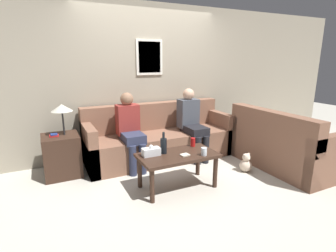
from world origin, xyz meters
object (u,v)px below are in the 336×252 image
object	(u,v)px
wine_bottle	(164,145)
drinking_glass	(204,152)
person_left	(130,128)
couch_side	(282,147)
couch_main	(159,139)
coffee_table	(178,159)
teddy_bear	(246,164)
person_right	(192,121)

from	to	relation	value
wine_bottle	drinking_glass	size ratio (longest dim) A/B	2.77
wine_bottle	person_left	world-z (taller)	person_left
couch_side	drinking_glass	xyz separation A→B (m)	(-1.50, -0.08, 0.19)
couch_main	coffee_table	bearing A→B (deg)	-101.58
coffee_table	person_left	bearing A→B (deg)	110.45
coffee_table	teddy_bear	distance (m)	1.21
coffee_table	teddy_bear	size ratio (longest dim) A/B	3.52
teddy_bear	wine_bottle	bearing A→B (deg)	175.10
wine_bottle	teddy_bear	size ratio (longest dim) A/B	0.98
teddy_bear	drinking_glass	bearing A→B (deg)	-168.37
coffee_table	wine_bottle	distance (m)	0.26
couch_main	wine_bottle	bearing A→B (deg)	-110.77
couch_main	person_left	bearing A→B (deg)	-161.85
teddy_bear	person_right	bearing A→B (deg)	116.33
wine_bottle	person_right	bearing A→B (deg)	41.13
wine_bottle	teddy_bear	bearing A→B (deg)	-4.90
couch_side	drinking_glass	distance (m)	1.52
wine_bottle	person_right	size ratio (longest dim) A/B	0.24
couch_side	wine_bottle	bearing A→B (deg)	83.55
drinking_glass	teddy_bear	world-z (taller)	drinking_glass
couch_main	person_left	xyz separation A→B (m)	(-0.57, -0.19, 0.32)
wine_bottle	drinking_glass	distance (m)	0.53
coffee_table	person_left	distance (m)	1.01
person_left	couch_main	bearing A→B (deg)	18.15
couch_main	drinking_glass	world-z (taller)	couch_main
wine_bottle	teddy_bear	distance (m)	1.41
wine_bottle	person_left	distance (m)	0.83
person_right	wine_bottle	bearing A→B (deg)	-138.87
person_left	teddy_bear	size ratio (longest dim) A/B	4.03
couch_side	coffee_table	world-z (taller)	couch_side
person_right	teddy_bear	distance (m)	1.12
person_right	couch_side	bearing A→B (deg)	-43.46
coffee_table	person_right	bearing A→B (deg)	50.22
coffee_table	person_left	size ratio (longest dim) A/B	0.87
drinking_glass	person_right	distance (m)	1.17
wine_bottle	person_right	world-z (taller)	person_right
person_right	person_left	bearing A→B (deg)	178.14
couch_main	person_left	world-z (taller)	person_left
wine_bottle	person_left	size ratio (longest dim) A/B	0.24
couch_side	drinking_glass	size ratio (longest dim) A/B	15.49
drinking_glass	couch_main	bearing A→B (deg)	92.36
couch_main	couch_side	bearing A→B (deg)	-37.96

